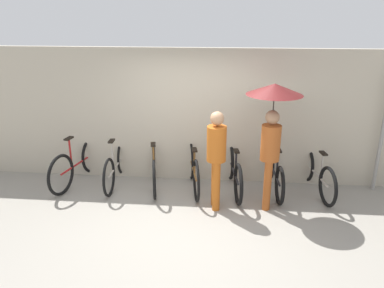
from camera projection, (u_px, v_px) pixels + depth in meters
The scene contains 12 objects.
ground_plane at pixel (186, 226), 5.89m from camera, with size 30.00×30.00×0.00m, color gray.
back_wall at pixel (196, 117), 7.16m from camera, with size 12.55×0.12×2.58m.
parked_bicycle_0 at pixel (78, 163), 7.29m from camera, with size 0.53×1.83×0.99m.
parked_bicycle_1 at pixel (116, 165), 7.25m from camera, with size 0.44×1.74×1.03m.
parked_bicycle_2 at pixel (154, 168), 7.14m from camera, with size 0.51×1.69×1.09m.
parked_bicycle_3 at pixel (193, 169), 7.03m from camera, with size 0.50×1.70×1.08m.
parked_bicycle_4 at pixel (234, 171), 6.97m from camera, with size 0.44×1.80×1.09m.
parked_bicycle_5 at pixel (275, 172), 6.98m from camera, with size 0.44×1.76×1.10m.
parked_bicycle_6 at pixel (316, 173), 6.91m from camera, with size 0.47×1.74×1.07m.
pedestrian_leading at pixel (216, 153), 6.13m from camera, with size 0.32×0.32×1.70m.
pedestrian_center at pixel (273, 115), 6.01m from camera, with size 0.91×0.91×2.12m.
awning_pole at pixel (382, 133), 6.74m from camera, with size 0.07×0.07×2.23m.
Camera 1 is at (0.57, -5.08, 3.19)m, focal length 35.00 mm.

